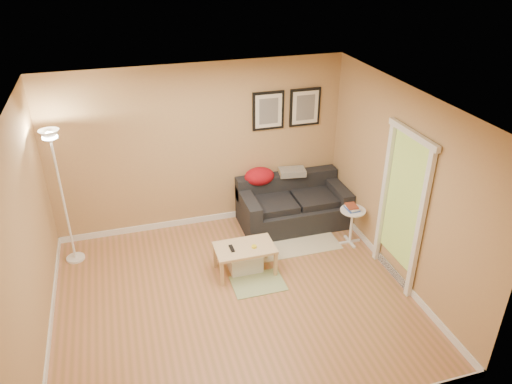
{
  "coord_description": "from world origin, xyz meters",
  "views": [
    {
      "loc": [
        -1.13,
        -4.81,
        4.21
      ],
      "look_at": [
        0.55,
        0.85,
        1.05
      ],
      "focal_mm": 34.18,
      "sensor_mm": 36.0,
      "label": 1
    }
  ],
  "objects_px": {
    "sofa": "(294,203)",
    "storage_bin": "(245,261)",
    "side_table": "(351,226)",
    "book_stack": "(352,207)",
    "coffee_table": "(245,259)",
    "floor_lamp": "(64,202)"
  },
  "relations": [
    {
      "from": "sofa",
      "to": "coffee_table",
      "type": "bearing_deg",
      "value": -137.16
    },
    {
      "from": "sofa",
      "to": "book_stack",
      "type": "height_order",
      "value": "sofa"
    },
    {
      "from": "book_stack",
      "to": "storage_bin",
      "type": "bearing_deg",
      "value": 170.0
    },
    {
      "from": "storage_bin",
      "to": "book_stack",
      "type": "xyz_separation_m",
      "value": [
        1.71,
        0.21,
        0.47
      ]
    },
    {
      "from": "coffee_table",
      "to": "storage_bin",
      "type": "distance_m",
      "value": 0.07
    },
    {
      "from": "sofa",
      "to": "floor_lamp",
      "type": "relative_size",
      "value": 0.85
    },
    {
      "from": "sofa",
      "to": "side_table",
      "type": "xyz_separation_m",
      "value": [
        0.64,
        -0.78,
        -0.09
      ]
    },
    {
      "from": "coffee_table",
      "to": "book_stack",
      "type": "bearing_deg",
      "value": 29.9
    },
    {
      "from": "sofa",
      "to": "side_table",
      "type": "relative_size",
      "value": 2.94
    },
    {
      "from": "side_table",
      "to": "coffee_table",
      "type": "bearing_deg",
      "value": -172.45
    },
    {
      "from": "coffee_table",
      "to": "book_stack",
      "type": "relative_size",
      "value": 3.64
    },
    {
      "from": "storage_bin",
      "to": "side_table",
      "type": "height_order",
      "value": "side_table"
    },
    {
      "from": "storage_bin",
      "to": "book_stack",
      "type": "height_order",
      "value": "book_stack"
    },
    {
      "from": "sofa",
      "to": "storage_bin",
      "type": "distance_m",
      "value": 1.47
    },
    {
      "from": "book_stack",
      "to": "side_table",
      "type": "bearing_deg",
      "value": -81.81
    },
    {
      "from": "sofa",
      "to": "storage_bin",
      "type": "xyz_separation_m",
      "value": [
        -1.08,
        -0.97,
        -0.23
      ]
    },
    {
      "from": "coffee_table",
      "to": "storage_bin",
      "type": "relative_size",
      "value": 1.76
    },
    {
      "from": "sofa",
      "to": "coffee_table",
      "type": "distance_m",
      "value": 1.5
    },
    {
      "from": "side_table",
      "to": "book_stack",
      "type": "height_order",
      "value": "book_stack"
    },
    {
      "from": "coffee_table",
      "to": "floor_lamp",
      "type": "relative_size",
      "value": 0.41
    },
    {
      "from": "side_table",
      "to": "book_stack",
      "type": "bearing_deg",
      "value": 115.13
    },
    {
      "from": "sofa",
      "to": "coffee_table",
      "type": "height_order",
      "value": "sofa"
    }
  ]
}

